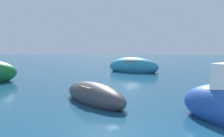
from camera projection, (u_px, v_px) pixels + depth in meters
moored_boat_0 at (94, 95)px, 9.10m from camera, size 3.01×3.32×0.96m
moored_boat_2 at (133, 67)px, 18.52m from camera, size 4.13×2.82×1.38m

